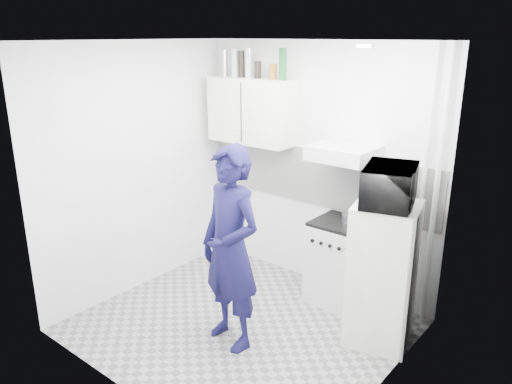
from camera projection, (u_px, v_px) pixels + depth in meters
The scene contains 24 objects.
floor at pixel (241, 325), 4.75m from camera, with size 2.80×2.80×0.00m, color gray.
ceiling at pixel (238, 41), 3.96m from camera, with size 2.80×2.80×0.00m, color white.
wall_back at pixel (317, 167), 5.28m from camera, with size 2.80×2.80×0.00m, color white.
wall_left at pixel (138, 170), 5.20m from camera, with size 2.60×2.60×0.00m, color white.
wall_right at pixel (390, 235), 3.51m from camera, with size 2.60×2.60×0.00m, color white.
person at pixel (231, 249), 4.25m from camera, with size 0.66×0.43×1.80m, color #100E34.
stove at pixel (338, 263), 5.09m from camera, with size 0.53×0.53×0.84m, color silver.
fridge at pixel (382, 274), 4.35m from camera, with size 0.54×0.54×1.29m, color white.
stove_top at pixel (341, 223), 4.96m from camera, with size 0.51×0.51×0.03m, color black.
saucepan at pixel (350, 218), 4.92m from camera, with size 0.16×0.16×0.09m, color silver.
microwave at pixel (390, 186), 4.11m from camera, with size 0.40×0.60×0.33m, color black.
bottle_a at pixel (225, 63), 5.52m from camera, with size 0.07×0.07×0.28m, color silver.
bottle_b at pixel (235, 63), 5.43m from camera, with size 0.08×0.08×0.29m, color #B2B7BC.
bottle_c at pixel (241, 64), 5.37m from camera, with size 0.07×0.07×0.28m, color black.
bottle_d at pixel (249, 63), 5.31m from camera, with size 0.07×0.07×0.30m, color #B2B7BC.
canister_a at pixel (258, 70), 5.25m from camera, with size 0.07×0.07×0.18m, color black.
canister_b at pixel (273, 72), 5.13m from camera, with size 0.08×0.08×0.16m, color brown.
bottle_e at pixel (283, 64), 5.03m from camera, with size 0.08×0.08×0.32m, color #144C1E.
upper_cabinet at pixel (252, 111), 5.43m from camera, with size 1.00×0.35×0.70m, color white.
range_hood at pixel (344, 153), 4.74m from camera, with size 0.60×0.50×0.14m, color silver.
backsplash at pixel (316, 177), 5.30m from camera, with size 2.74×0.03×0.60m, color white.
pipe_a at pixel (436, 193), 4.44m from camera, with size 0.05×0.05×2.60m, color silver.
pipe_b at pixel (423, 190), 4.51m from camera, with size 0.04×0.04×2.60m, color silver.
ceiling_spot_fixture at pixel (363, 46), 3.52m from camera, with size 0.10×0.10×0.02m, color white.
Camera 1 is at (2.72, -3.12, 2.65)m, focal length 35.00 mm.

